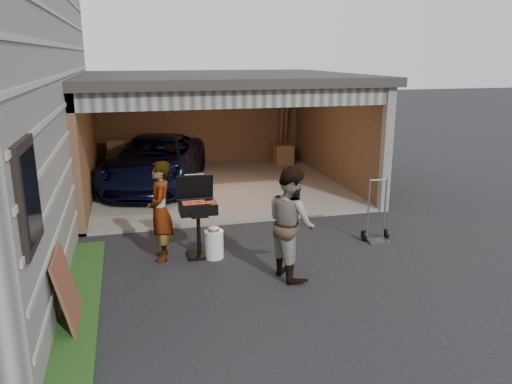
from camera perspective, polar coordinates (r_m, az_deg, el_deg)
ground at (r=6.99m, az=-0.57°, el=-13.14°), size 80.00×80.00×0.00m
groundcover_strip at (r=6.01m, az=-20.54°, el=-19.10°), size 0.50×8.00×0.06m
garage at (r=13.03m, az=-4.67°, el=8.85°), size 6.80×6.30×2.90m
minivan at (r=13.16m, az=-11.43°, el=3.22°), size 3.29×5.00×1.28m
woman at (r=8.42m, az=-10.88°, el=-2.15°), size 0.45×0.64×1.68m
man at (r=7.64m, az=4.01°, el=-3.52°), size 0.80×0.95×1.73m
bbq_grill at (r=8.45m, az=-6.68°, el=-2.07°), size 0.62×0.54×1.38m
propane_tank at (r=8.52m, az=-4.83°, el=-5.98°), size 0.39×0.39×0.48m
plywood_panel at (r=6.80m, az=-20.77°, el=-10.44°), size 0.25×0.89×0.98m
hand_truck at (r=9.52m, az=13.62°, el=-4.15°), size 0.49×0.36×1.18m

